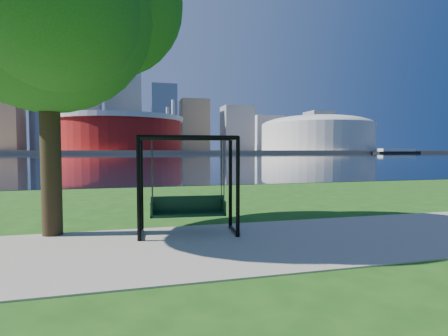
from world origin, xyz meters
name	(u,v)px	position (x,y,z in m)	size (l,w,h in m)	color
ground	(218,240)	(0.00, 0.00, 0.00)	(900.00, 900.00, 0.00)	#1E5114
path	(224,245)	(0.00, -0.50, 0.01)	(120.00, 4.00, 0.03)	#9E937F
river	(140,157)	(0.00, 102.00, 0.01)	(900.00, 180.00, 0.02)	black
far_bank	(135,151)	(0.00, 306.00, 1.00)	(900.00, 228.00, 2.00)	#937F60
stadium	(120,132)	(-10.00, 235.00, 14.23)	(83.00, 83.00, 32.00)	maroon
arena	(317,132)	(135.00, 235.00, 15.87)	(84.00, 84.00, 26.56)	beige
skyline	(130,113)	(-4.27, 319.39, 35.89)	(392.00, 66.00, 96.50)	gray
swing	(188,187)	(-0.60, 0.63, 1.16)	(2.41, 1.20, 2.39)	black
barge	(396,151)	(166.24, 186.88, 1.43)	(31.62, 8.69, 3.15)	black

